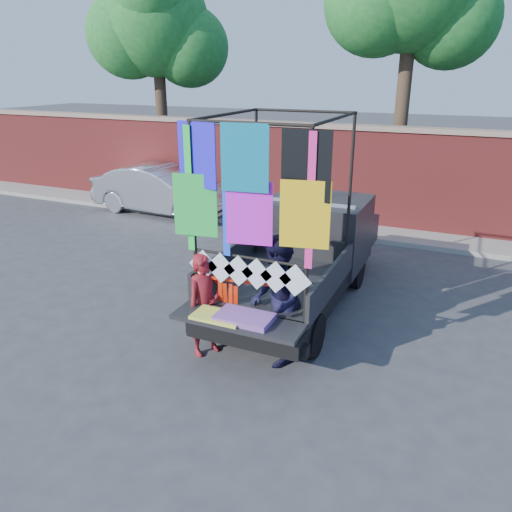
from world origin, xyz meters
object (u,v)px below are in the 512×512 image
at_px(man, 276,301).
at_px(sedan, 162,190).
at_px(pickup_truck, 308,250).
at_px(woman, 206,305).

bearing_deg(man, sedan, -161.31).
xyz_separation_m(pickup_truck, woman, (-0.65, -2.62, -0.07)).
bearing_deg(man, pickup_truck, 162.02).
bearing_deg(pickup_truck, man, -81.97).
distance_m(woman, man, 1.03).
height_order(woman, man, man).
xyz_separation_m(sedan, man, (5.90, -5.96, 0.24)).
distance_m(sedan, man, 8.39).
height_order(sedan, woman, woman).
bearing_deg(woman, man, -49.32).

